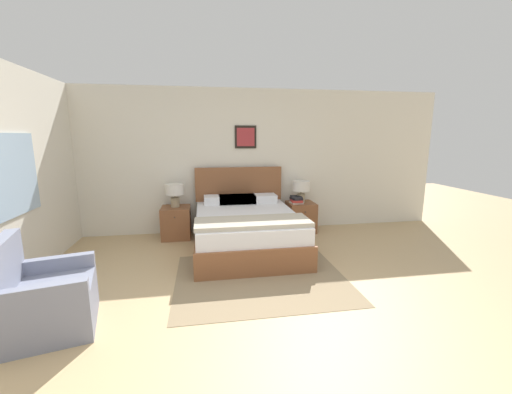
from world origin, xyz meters
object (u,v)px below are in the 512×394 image
(bed, at_px, (246,228))
(table_lamp_by_door, at_px, (301,188))
(armchair, at_px, (44,300))
(nightstand_near_window, at_px, (176,222))
(table_lamp_near_window, at_px, (175,191))
(nightstand_by_door, at_px, (301,217))

(bed, xyz_separation_m, table_lamp_by_door, (1.13, 0.77, 0.49))
(bed, distance_m, armchair, 2.77)
(nightstand_near_window, height_order, table_lamp_by_door, table_lamp_by_door)
(nightstand_near_window, bearing_deg, table_lamp_by_door, 0.45)
(armchair, xyz_separation_m, table_lamp_near_window, (0.97, 2.57, 0.53))
(nightstand_by_door, height_order, table_lamp_near_window, table_lamp_near_window)
(armchair, xyz_separation_m, table_lamp_by_door, (3.23, 2.57, 0.53))
(table_lamp_near_window, bearing_deg, nightstand_near_window, -86.86)
(armchair, bearing_deg, nightstand_near_window, 145.78)
(armchair, bearing_deg, table_lamp_by_door, 115.05)
(nightstand_by_door, bearing_deg, armchair, -141.71)
(armchair, relative_size, table_lamp_near_window, 2.27)
(table_lamp_near_window, bearing_deg, table_lamp_by_door, 0.00)
(armchair, distance_m, table_lamp_by_door, 4.16)
(bed, height_order, table_lamp_near_window, bed)
(nightstand_by_door, distance_m, table_lamp_by_door, 0.55)
(nightstand_near_window, distance_m, table_lamp_near_window, 0.55)
(bed, relative_size, nightstand_near_window, 3.73)
(nightstand_near_window, xyz_separation_m, table_lamp_by_door, (2.26, 0.02, 0.55))
(table_lamp_near_window, height_order, table_lamp_by_door, same)
(nightstand_near_window, relative_size, table_lamp_near_window, 1.37)
(armchair, bearing_deg, bed, 117.23)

